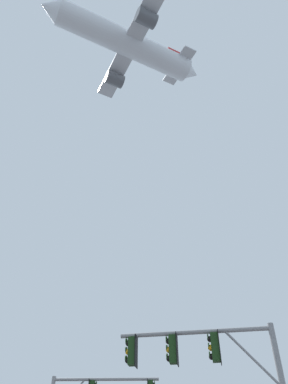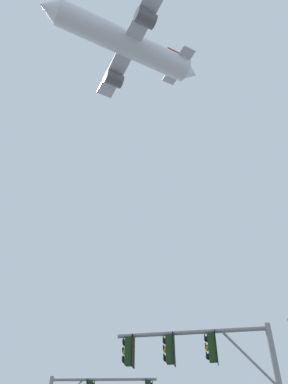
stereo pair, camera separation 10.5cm
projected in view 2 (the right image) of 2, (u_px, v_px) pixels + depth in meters
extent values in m
cylinder|color=gray|center=(192.00, 332.00, 12.72)|extent=(5.08, 1.07, 0.15)
cylinder|color=gray|center=(250.00, 358.00, 11.91)|extent=(1.59, 0.37, 1.86)
cube|color=#193814|center=(130.00, 351.00, 12.71)|extent=(0.31, 0.36, 0.90)
cylinder|color=#193814|center=(130.00, 336.00, 13.02)|extent=(0.05, 0.05, 0.12)
cube|color=black|center=(134.00, 351.00, 12.69)|extent=(0.11, 0.46, 1.04)
sphere|color=black|center=(126.00, 343.00, 12.90)|extent=(0.20, 0.20, 0.20)
cylinder|color=#193814|center=(124.00, 342.00, 12.94)|extent=(0.08, 0.21, 0.21)
sphere|color=orange|center=(126.00, 352.00, 12.73)|extent=(0.20, 0.20, 0.20)
cylinder|color=#193814|center=(124.00, 350.00, 12.77)|extent=(0.08, 0.21, 0.21)
sphere|color=black|center=(126.00, 361.00, 12.56)|extent=(0.20, 0.20, 0.20)
cylinder|color=#193814|center=(124.00, 359.00, 12.60)|extent=(0.08, 0.21, 0.21)
cube|color=#193814|center=(171.00, 349.00, 12.51)|extent=(0.31, 0.36, 0.90)
cylinder|color=#193814|center=(170.00, 334.00, 12.82)|extent=(0.05, 0.05, 0.12)
cube|color=black|center=(175.00, 349.00, 12.49)|extent=(0.11, 0.46, 1.04)
sphere|color=black|center=(166.00, 341.00, 12.69)|extent=(0.20, 0.20, 0.20)
cylinder|color=#193814|center=(164.00, 340.00, 12.74)|extent=(0.08, 0.21, 0.21)
sphere|color=orange|center=(167.00, 350.00, 12.52)|extent=(0.20, 0.20, 0.20)
cylinder|color=#193814|center=(165.00, 348.00, 12.57)|extent=(0.08, 0.21, 0.21)
sphere|color=black|center=(167.00, 359.00, 12.35)|extent=(0.20, 0.20, 0.20)
cylinder|color=#193814|center=(165.00, 357.00, 12.40)|extent=(0.08, 0.21, 0.21)
cube|color=#193814|center=(213.00, 347.00, 12.31)|extent=(0.31, 0.36, 0.90)
cylinder|color=#193814|center=(211.00, 332.00, 12.61)|extent=(0.05, 0.05, 0.12)
cube|color=black|center=(217.00, 347.00, 12.28)|extent=(0.11, 0.46, 1.04)
sphere|color=black|center=(208.00, 339.00, 12.49)|extent=(0.20, 0.20, 0.20)
cylinder|color=#193814|center=(206.00, 337.00, 12.54)|extent=(0.08, 0.21, 0.21)
sphere|color=orange|center=(209.00, 348.00, 12.32)|extent=(0.20, 0.20, 0.20)
cylinder|color=#193814|center=(206.00, 346.00, 12.37)|extent=(0.08, 0.21, 0.21)
sphere|color=black|center=(209.00, 357.00, 12.15)|extent=(0.20, 0.20, 0.20)
cylinder|color=#193814|center=(207.00, 355.00, 12.20)|extent=(0.08, 0.21, 0.21)
cylinder|color=gray|center=(105.00, 379.00, 18.61)|extent=(5.30, 0.30, 0.15)
cylinder|color=#193814|center=(149.00, 379.00, 18.55)|extent=(0.05, 0.05, 0.12)
cylinder|color=#193814|center=(153.00, 383.00, 18.43)|extent=(0.05, 0.21, 0.21)
cylinder|color=#193814|center=(91.00, 380.00, 18.61)|extent=(0.05, 0.05, 0.12)
cylinder|color=#193814|center=(95.00, 384.00, 18.50)|extent=(0.05, 0.21, 0.21)
cylinder|color=white|center=(126.00, 43.00, 48.09)|extent=(17.64, 11.04, 3.22)
cone|color=white|center=(49.00, 8.00, 44.50)|extent=(3.36, 3.73, 3.06)
cone|color=white|center=(191.00, 73.00, 51.64)|extent=(3.03, 3.35, 2.74)
cube|color=silver|center=(129.00, 47.00, 47.98)|extent=(9.69, 16.29, 0.36)
cylinder|color=#595B60|center=(146.00, 18.00, 43.98)|extent=(2.97, 2.71, 1.81)
cylinder|color=#595B60|center=(114.00, 79.00, 50.79)|extent=(2.97, 2.71, 1.81)
cube|color=#B21E1E|center=(177.00, 59.00, 51.99)|extent=(2.63, 1.49, 3.83)
cube|color=silver|center=(179.00, 66.00, 51.14)|extent=(4.34, 6.21, 0.20)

